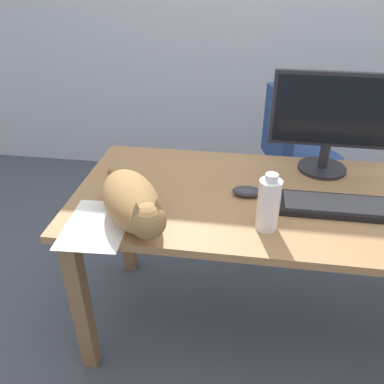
# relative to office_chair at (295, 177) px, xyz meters

# --- Properties ---
(ground_plane) EXTENTS (8.00, 8.00, 0.00)m
(ground_plane) POSITION_rel_office_chair_xyz_m (-0.17, -0.79, -0.38)
(ground_plane) COLOR #474C56
(desk) EXTENTS (1.54, 0.73, 0.71)m
(desk) POSITION_rel_office_chair_xyz_m (-0.17, -0.79, 0.24)
(desk) COLOR #9E7247
(desk) RESTS_ON ground_plane
(office_chair) EXTENTS (0.50, 0.48, 0.90)m
(office_chair) POSITION_rel_office_chair_xyz_m (0.00, 0.00, 0.00)
(office_chair) COLOR black
(office_chair) RESTS_ON ground_plane
(monitor) EXTENTS (0.48, 0.20, 0.42)m
(monitor) POSITION_rel_office_chair_xyz_m (0.03, -0.54, 0.56)
(monitor) COLOR #232328
(monitor) RESTS_ON desk
(keyboard) EXTENTS (0.44, 0.15, 0.03)m
(keyboard) POSITION_rel_office_chair_xyz_m (0.05, -0.85, 0.34)
(keyboard) COLOR black
(keyboard) RESTS_ON desk
(cat) EXTENTS (0.35, 0.54, 0.20)m
(cat) POSITION_rel_office_chair_xyz_m (-0.66, -1.03, 0.41)
(cat) COLOR olive
(cat) RESTS_ON desk
(computer_mouse) EXTENTS (0.11, 0.06, 0.04)m
(computer_mouse) POSITION_rel_office_chair_xyz_m (-0.28, -0.80, 0.35)
(computer_mouse) COLOR #333338
(computer_mouse) RESTS_ON desk
(paper_sheet) EXTENTS (0.23, 0.31, 0.00)m
(paper_sheet) POSITION_rel_office_chair_xyz_m (-0.78, -1.07, 0.33)
(paper_sheet) COLOR white
(paper_sheet) RESTS_ON desk
(water_bottle) EXTENTS (0.07, 0.07, 0.20)m
(water_bottle) POSITION_rel_office_chair_xyz_m (-0.21, -1.00, 0.43)
(water_bottle) COLOR silver
(water_bottle) RESTS_ON desk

